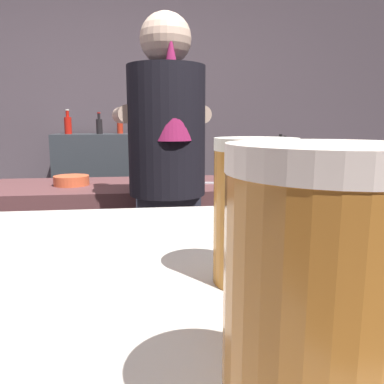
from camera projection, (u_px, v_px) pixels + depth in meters
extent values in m
cube|color=#4F454B|center=(124.00, 110.00, 3.49)|extent=(5.20, 0.10, 2.70)
cube|color=brown|center=(176.00, 258.00, 2.28)|extent=(2.10, 0.60, 0.90)
cube|color=#31373C|center=(109.00, 200.00, 3.34)|extent=(0.87, 0.36, 1.15)
cube|color=#2B2D39|center=(169.00, 289.00, 1.83)|extent=(0.28, 0.20, 0.92)
cylinder|color=black|center=(167.00, 132.00, 1.70)|extent=(0.34, 0.34, 0.56)
sphere|color=#CBAA92|center=(166.00, 39.00, 1.63)|extent=(0.22, 0.22, 0.22)
cone|color=#8C1E4C|center=(171.00, 88.00, 1.57)|extent=(0.18, 0.18, 0.42)
cylinder|color=#CBAA92|center=(123.00, 115.00, 1.79)|extent=(0.13, 0.33, 0.08)
cylinder|color=#CBAA92|center=(194.00, 115.00, 1.88)|extent=(0.13, 0.33, 0.08)
cube|color=#8E593F|center=(284.00, 164.00, 2.25)|extent=(0.10, 0.08, 0.20)
cylinder|color=black|center=(280.00, 141.00, 2.22)|extent=(0.02, 0.02, 0.07)
cylinder|color=black|center=(285.00, 141.00, 2.23)|extent=(0.02, 0.02, 0.07)
cylinder|color=black|center=(290.00, 142.00, 2.23)|extent=(0.02, 0.02, 0.06)
cylinder|color=#D35732|center=(71.00, 180.00, 2.12)|extent=(0.19, 0.19, 0.05)
cube|color=silver|center=(212.00, 183.00, 2.17)|extent=(0.24, 0.07, 0.01)
cylinder|color=#B76E28|center=(322.00, 318.00, 0.16)|extent=(0.08, 0.08, 0.12)
cylinder|color=white|center=(332.00, 158.00, 0.15)|extent=(0.08, 0.08, 0.01)
cylinder|color=orange|center=(254.00, 217.00, 0.34)|extent=(0.07, 0.07, 0.12)
cylinder|color=white|center=(256.00, 144.00, 0.33)|extent=(0.07, 0.07, 0.01)
cylinder|color=red|center=(120.00, 126.00, 3.33)|extent=(0.05, 0.05, 0.12)
cylinder|color=red|center=(120.00, 116.00, 3.31)|extent=(0.02, 0.02, 0.05)
cylinder|color=white|center=(120.00, 113.00, 3.31)|extent=(0.03, 0.03, 0.01)
cylinder|color=black|center=(143.00, 124.00, 3.30)|extent=(0.07, 0.07, 0.17)
cylinder|color=black|center=(143.00, 109.00, 3.28)|extent=(0.03, 0.03, 0.07)
cylinder|color=red|center=(143.00, 105.00, 3.27)|extent=(0.04, 0.04, 0.01)
cylinder|color=red|center=(68.00, 126.00, 3.19)|extent=(0.06, 0.06, 0.14)
cylinder|color=red|center=(67.00, 114.00, 3.17)|extent=(0.03, 0.03, 0.05)
cylinder|color=white|center=(67.00, 110.00, 3.17)|extent=(0.03, 0.03, 0.01)
cylinder|color=black|center=(99.00, 127.00, 3.20)|extent=(0.05, 0.05, 0.12)
cylinder|color=black|center=(99.00, 116.00, 3.18)|extent=(0.02, 0.02, 0.05)
cylinder|color=red|center=(99.00, 113.00, 3.18)|extent=(0.03, 0.03, 0.01)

